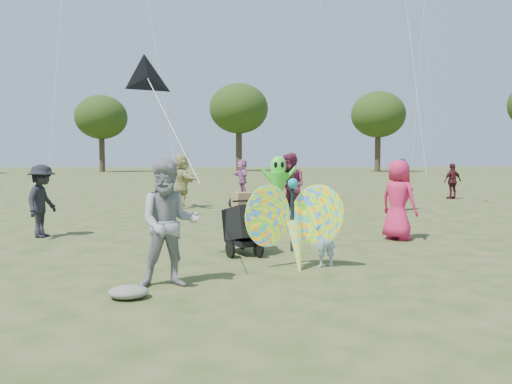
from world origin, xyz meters
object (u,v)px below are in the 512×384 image
at_px(crowd_c, 402,185).
at_px(crowd_h, 453,181).
at_px(adult_man, 169,224).
at_px(crowd_a, 398,200).
at_px(alien_kite, 278,184).
at_px(crowd_b, 42,201).
at_px(crowd_d, 182,181).
at_px(crowd_j, 242,176).
at_px(butterfly_kite, 294,225).
at_px(child_girl, 325,237).
at_px(crowd_e, 291,186).
at_px(jogging_stroller, 243,219).

height_order(crowd_c, crowd_h, crowd_c).
distance_m(adult_man, crowd_a, 5.54).
distance_m(crowd_h, alien_kite, 9.93).
distance_m(adult_man, crowd_b, 5.31).
xyz_separation_m(adult_man, crowd_d, (-0.51, 10.37, 0.08)).
bearing_deg(crowd_h, adult_man, 33.73).
distance_m(crowd_h, crowd_j, 9.33).
distance_m(adult_man, crowd_d, 10.38).
distance_m(crowd_b, alien_kite, 6.04).
distance_m(crowd_h, butterfly_kite, 14.76).
distance_m(butterfly_kite, alien_kite, 6.14).
xyz_separation_m(child_girl, crowd_d, (-2.81, 9.34, 0.45)).
distance_m(adult_man, crowd_h, 16.59).
height_order(crowd_e, butterfly_kite, crowd_e).
height_order(crowd_h, crowd_j, crowd_j).
bearing_deg(child_girl, crowd_b, -44.92).
relative_size(crowd_h, crowd_j, 0.90).
distance_m(crowd_a, crowd_c, 5.97).
height_order(crowd_a, jogging_stroller, crowd_a).
xyz_separation_m(child_girl, adult_man, (-2.30, -1.03, 0.37)).
relative_size(crowd_c, crowd_j, 1.02).
height_order(crowd_d, butterfly_kite, crowd_d).
distance_m(crowd_a, crowd_e, 4.15).
xyz_separation_m(crowd_d, crowd_j, (2.37, 6.80, -0.10)).
xyz_separation_m(crowd_e, crowd_j, (-0.83, 9.94, -0.10)).
relative_size(child_girl, crowd_c, 0.57).
height_order(crowd_a, crowd_b, crowd_a).
xyz_separation_m(crowd_h, crowd_j, (-8.37, 4.11, 0.08)).
bearing_deg(crowd_d, butterfly_kite, 170.56).
xyz_separation_m(crowd_e, crowd_h, (7.54, 5.83, -0.18)).
bearing_deg(crowd_h, child_girl, 38.43).
relative_size(child_girl, jogging_stroller, 0.82).
bearing_deg(crowd_e, crowd_h, 90.82).
distance_m(crowd_e, crowd_j, 9.98).
height_order(crowd_e, crowd_j, crowd_e).
distance_m(crowd_b, crowd_e, 6.45).
relative_size(child_girl, crowd_h, 0.64).
xyz_separation_m(crowd_a, jogging_stroller, (-3.27, -1.20, -0.21)).
bearing_deg(jogging_stroller, crowd_c, 27.67).
height_order(adult_man, crowd_a, adult_man).
height_order(child_girl, crowd_d, crowd_d).
bearing_deg(crowd_e, crowd_d, -171.36).
height_order(child_girl, crowd_j, crowd_j).
bearing_deg(crowd_h, jogging_stroller, 31.65).
bearing_deg(crowd_c, butterfly_kite, 5.83).
relative_size(adult_man, crowd_e, 0.92).
height_order(crowd_j, alien_kite, alien_kite).
bearing_deg(crowd_j, crowd_h, 45.33).
bearing_deg(adult_man, crowd_j, 76.59).
bearing_deg(crowd_c, crowd_h, 174.50).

